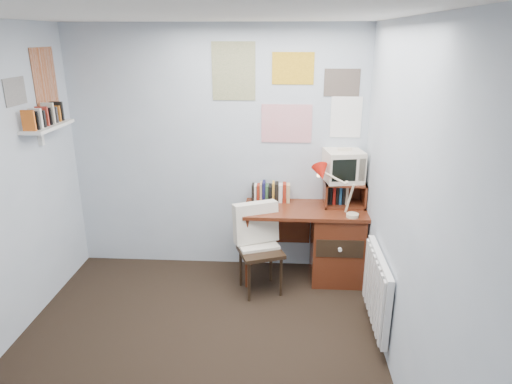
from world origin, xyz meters
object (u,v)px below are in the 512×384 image
radiator (377,289)px  tv_riser (344,193)px  desk (331,241)px  desk_chair (260,252)px  crt_tv (343,164)px  desk_lamp (354,196)px  wall_shelf (48,126)px

radiator → tv_riser: bearing=99.3°
desk → desk_chair: 0.76m
desk_chair → tv_riser: tv_riser is taller
desk → crt_tv: (0.09, 0.13, 0.77)m
desk → tv_riser: bearing=43.0°
tv_riser → crt_tv: (-0.02, 0.02, 0.29)m
desk_chair → desk_lamp: size_ratio=1.98×
desk → wall_shelf: (-2.57, -0.38, 1.21)m
desk_chair → wall_shelf: (-1.87, -0.07, 1.20)m
crt_tv → desk_lamp: bearing=-88.9°
desk_lamp → tv_riser: 0.33m
desk_chair → desk_lamp: desk_lamp is taller
desk_chair → desk_lamp: bearing=-14.0°
desk_chair → desk_lamp: (0.86, 0.10, 0.55)m
desk → tv_riser: size_ratio=3.00×
desk → desk_chair: size_ratio=1.43×
desk_lamp → crt_tv: (-0.07, 0.34, 0.21)m
desk → tv_riser: tv_riser is taller
crt_tv → wall_shelf: size_ratio=0.57×
desk_lamp → wall_shelf: (-2.73, -0.17, 0.65)m
desk_chair → wall_shelf: wall_shelf is taller
desk_lamp → radiator: (0.13, -0.72, -0.55)m
crt_tv → wall_shelf: (-2.67, -0.51, 0.44)m
desk_chair → tv_riser: bearing=6.5°
desk → wall_shelf: wall_shelf is taller
desk_chair → tv_riser: (0.82, 0.42, 0.47)m
desk → crt_tv: 0.79m
desk → crt_tv: size_ratio=3.38×
desk → wall_shelf: 2.87m
tv_riser → crt_tv: size_ratio=1.13×
desk_chair → desk_lamp: 1.03m
desk_lamp → wall_shelf: bearing=-163.4°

